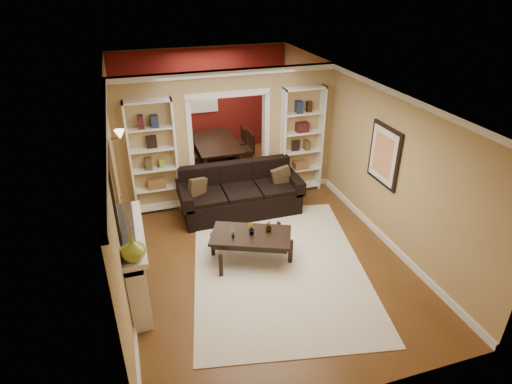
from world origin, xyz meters
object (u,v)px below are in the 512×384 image
object	(u,v)px
bookshelf_left	(153,158)
bookshelf_right	(302,141)
dining_table	(217,153)
sofa	(240,191)
coffee_table	(251,247)
fireplace	(137,264)

from	to	relation	value
bookshelf_left	bookshelf_right	world-z (taller)	same
dining_table	sofa	bearing A→B (deg)	178.52
sofa	bookshelf_left	bearing A→B (deg)	159.76
sofa	coffee_table	size ratio (longest dim) A/B	1.83
bookshelf_left	fireplace	bearing A→B (deg)	-102.05
coffee_table	bookshelf_right	xyz separation A→B (m)	(1.79, 2.17, 0.90)
bookshelf_right	bookshelf_left	bearing A→B (deg)	180.00
coffee_table	bookshelf_left	world-z (taller)	bookshelf_left
coffee_table	dining_table	bearing A→B (deg)	108.50
bookshelf_right	fireplace	world-z (taller)	bookshelf_right
dining_table	fireplace	bearing A→B (deg)	153.37
bookshelf_left	bookshelf_right	bearing A→B (deg)	0.00
sofa	coffee_table	distance (m)	1.63
sofa	dining_table	xyz separation A→B (m)	(0.06, 2.39, -0.15)
bookshelf_right	fireplace	size ratio (longest dim) A/B	1.35
bookshelf_left	dining_table	xyz separation A→B (m)	(1.63, 1.81, -0.83)
sofa	bookshelf_left	size ratio (longest dim) A/B	1.05
bookshelf_right	coffee_table	bearing A→B (deg)	-129.39
bookshelf_right	dining_table	distance (m)	2.47
sofa	fireplace	distance (m)	2.88
coffee_table	fireplace	bearing A→B (deg)	-146.06
bookshelf_left	dining_table	world-z (taller)	bookshelf_left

